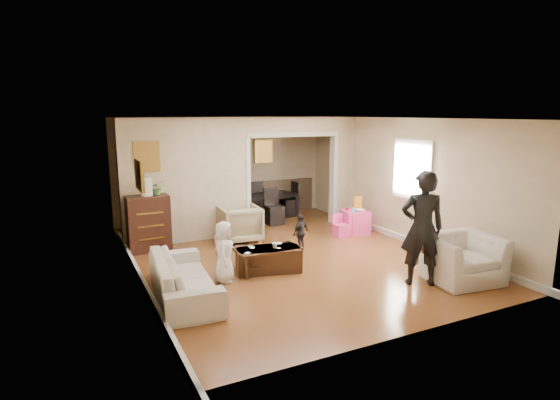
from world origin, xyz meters
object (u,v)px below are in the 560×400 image
coffee_cup (275,245)px  table_lamp (147,187)px  play_table (355,222)px  adult_person (422,228)px  sofa (184,277)px  armchair_front (461,259)px  child_toddler (301,232)px  cyan_cup (353,210)px  coffee_table (268,259)px  dresser (149,223)px  child_kneel_b (224,246)px  armchair_back (240,224)px  dining_table (264,207)px  child_kneel_a (224,252)px

coffee_cup → table_lamp: bearing=128.9°
play_table → adult_person: size_ratio=0.30×
sofa → armchair_front: size_ratio=1.82×
sofa → child_toddler: size_ratio=2.74×
coffee_cup → cyan_cup: bearing=27.9°
coffee_table → child_toddler: (1.05, 0.75, 0.17)m
dresser → play_table: (4.44, -0.73, -0.29)m
play_table → child_kneel_b: (-3.50, -1.08, 0.19)m
adult_person → armchair_back: bearing=-35.6°
armchair_front → adult_person: adult_person is taller
armchair_front → adult_person: (-0.71, 0.18, 0.55)m
armchair_back → child_toddler: (0.84, -1.17, -0.01)m
adult_person → child_kneel_b: adult_person is taller
dining_table → coffee_table: bearing=-124.3°
coffee_table → coffee_cup: size_ratio=11.37×
coffee_cup → play_table: (2.70, 1.43, -0.19)m
dining_table → child_toddler: 2.90m
dining_table → sofa: bearing=-138.9°
coffee_table → child_kneel_b: (-0.70, 0.30, 0.24)m
table_lamp → dining_table: bearing=25.5°
dresser → dining_table: size_ratio=0.63×
coffee_cup → child_kneel_a: size_ratio=0.10×
child_kneel_a → armchair_front: bearing=-90.5°
coffee_cup → child_toddler: 1.24m
play_table → child_kneel_a: child_kneel_a is taller
sofa → child_toddler: (2.64, 1.20, 0.08)m
armchair_front → play_table: size_ratio=2.08×
child_kneel_b → child_kneel_a: bearing=156.3°
dresser → armchair_back: bearing=-5.8°
armchair_front → child_kneel_b: 3.94m
adult_person → child_kneel_a: bearing=0.7°
coffee_table → child_kneel_a: (-0.85, -0.15, 0.29)m
armchair_front → child_kneel_b: bearing=154.7°
coffee_table → child_toddler: 1.30m
armchair_back → armchair_front: armchair_back is taller
armchair_back → coffee_cup: armchair_back is taller
child_kneel_b → coffee_table: bearing=-118.5°
armchair_front → dresser: 5.78m
sofa → play_table: 4.76m
sofa → table_lamp: 2.74m
cyan_cup → dining_table: (-1.18, 2.28, -0.26)m
armchair_front → adult_person: size_ratio=0.62×
table_lamp → child_kneel_a: bearing=-70.8°
dresser → play_table: size_ratio=2.02×
dresser → cyan_cup: size_ratio=13.87×
child_kneel_a → child_kneel_b: 0.48m
cyan_cup → child_kneel_a: 3.85m
adult_person → play_table: bearing=-77.8°
dresser → coffee_table: size_ratio=1.01×
play_table → armchair_back: bearing=168.2°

